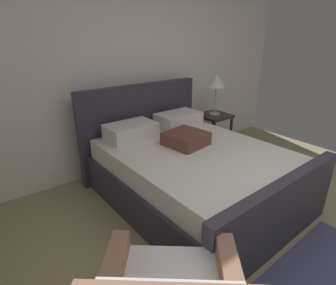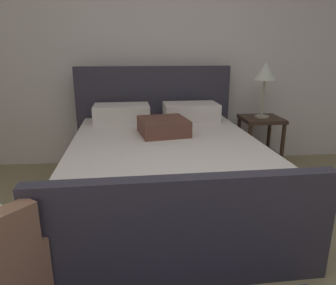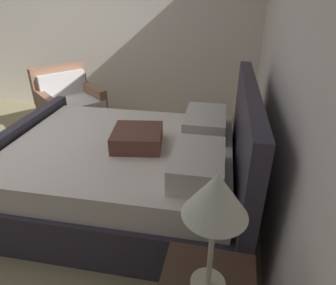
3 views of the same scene
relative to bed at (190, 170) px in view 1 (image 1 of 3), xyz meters
name	(u,v)px [view 1 (image 1 of 3)]	position (x,y,z in m)	size (l,w,h in m)	color
ground_plane	(328,269)	(0.22, -1.45, -0.36)	(4.97, 5.21, 0.02)	#958963
wall_back	(146,68)	(0.22, 1.21, 0.97)	(5.09, 0.12, 2.63)	white
bed	(190,170)	(0.00, 0.00, 0.00)	(1.79, 2.17, 1.16)	#33303E
nightstand_right	(214,127)	(1.18, 0.79, 0.06)	(0.44, 0.44, 0.60)	#3C291E
table_lamp_right	(217,82)	(1.18, 0.79, 0.74)	(0.26, 0.26, 0.61)	#B7B293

